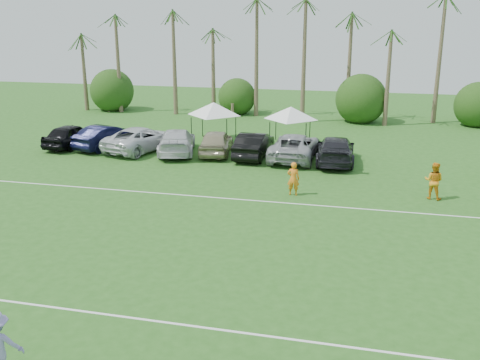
# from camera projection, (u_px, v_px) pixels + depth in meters

# --- Properties ---
(ground) EXTENTS (120.00, 120.00, 0.00)m
(ground) POSITION_uv_depth(u_px,v_px,m) (105.00, 356.00, 14.82)
(ground) COLOR #275A1B
(ground) RESTS_ON ground
(field_lines) EXTENTS (80.00, 12.10, 0.01)m
(field_lines) POSITION_uv_depth(u_px,v_px,m) (195.00, 243.00, 22.27)
(field_lines) COLOR white
(field_lines) RESTS_ON ground
(palm_tree_0) EXTENTS (2.40, 2.40, 8.90)m
(palm_tree_0) POSITION_uv_depth(u_px,v_px,m) (76.00, 36.00, 52.99)
(palm_tree_0) COLOR brown
(palm_tree_0) RESTS_ON ground
(palm_tree_1) EXTENTS (2.40, 2.40, 9.90)m
(palm_tree_1) POSITION_uv_depth(u_px,v_px,m) (122.00, 27.00, 51.62)
(palm_tree_1) COLOR brown
(palm_tree_1) RESTS_ON ground
(palm_tree_2) EXTENTS (2.40, 2.40, 10.90)m
(palm_tree_2) POSITION_uv_depth(u_px,v_px,m) (170.00, 17.00, 50.26)
(palm_tree_2) COLOR brown
(palm_tree_2) RESTS_ON ground
(palm_tree_3) EXTENTS (2.40, 2.40, 11.90)m
(palm_tree_3) POSITION_uv_depth(u_px,v_px,m) (211.00, 7.00, 49.12)
(palm_tree_3) COLOR brown
(palm_tree_3) RESTS_ON ground
(palm_tree_4) EXTENTS (2.40, 2.40, 8.90)m
(palm_tree_4) POSITION_uv_depth(u_px,v_px,m) (253.00, 37.00, 48.96)
(palm_tree_4) COLOR brown
(palm_tree_4) RESTS_ON ground
(palm_tree_5) EXTENTS (2.40, 2.40, 9.90)m
(palm_tree_5) POSITION_uv_depth(u_px,v_px,m) (297.00, 27.00, 47.82)
(palm_tree_5) COLOR brown
(palm_tree_5) RESTS_ON ground
(palm_tree_6) EXTENTS (2.40, 2.40, 10.90)m
(palm_tree_6) POSITION_uv_depth(u_px,v_px,m) (343.00, 17.00, 46.68)
(palm_tree_6) COLOR brown
(palm_tree_6) RESTS_ON ground
(palm_tree_7) EXTENTS (2.40, 2.40, 11.90)m
(palm_tree_7) POSITION_uv_depth(u_px,v_px,m) (391.00, 6.00, 45.54)
(palm_tree_7) COLOR brown
(palm_tree_7) RESTS_ON ground
(palm_tree_8) EXTENTS (2.40, 2.40, 8.90)m
(palm_tree_8) POSITION_uv_depth(u_px,v_px,m) (450.00, 38.00, 45.16)
(palm_tree_8) COLOR brown
(palm_tree_8) RESTS_ON ground
(bush_tree_0) EXTENTS (4.00, 4.00, 4.00)m
(bush_tree_0) POSITION_uv_depth(u_px,v_px,m) (112.00, 93.00, 54.88)
(bush_tree_0) COLOR brown
(bush_tree_0) RESTS_ON ground
(bush_tree_1) EXTENTS (4.00, 4.00, 4.00)m
(bush_tree_1) POSITION_uv_depth(u_px,v_px,m) (235.00, 97.00, 51.97)
(bush_tree_1) COLOR brown
(bush_tree_1) RESTS_ON ground
(bush_tree_2) EXTENTS (4.00, 4.00, 4.00)m
(bush_tree_2) POSITION_uv_depth(u_px,v_px,m) (361.00, 101.00, 49.29)
(bush_tree_2) COLOR brown
(bush_tree_2) RESTS_ON ground
(bush_tree_3) EXTENTS (4.00, 4.00, 4.00)m
(bush_tree_3) POSITION_uv_depth(u_px,v_px,m) (477.00, 105.00, 47.05)
(bush_tree_3) COLOR brown
(bush_tree_3) RESTS_ON ground
(sideline_player_a) EXTENTS (0.66, 0.44, 1.81)m
(sideline_player_a) POSITION_uv_depth(u_px,v_px,m) (293.00, 179.00, 28.23)
(sideline_player_a) COLOR orange
(sideline_player_a) RESTS_ON ground
(sideline_player_b) EXTENTS (1.13, 0.99, 1.96)m
(sideline_player_b) POSITION_uv_depth(u_px,v_px,m) (434.00, 181.00, 27.60)
(sideline_player_b) COLOR orange
(sideline_player_b) RESTS_ON ground
(canopy_tent_left) EXTENTS (4.25, 4.25, 3.45)m
(canopy_tent_left) POSITION_uv_depth(u_px,v_px,m) (214.00, 102.00, 40.59)
(canopy_tent_left) COLOR black
(canopy_tent_left) RESTS_ON ground
(canopy_tent_right) EXTENTS (4.08, 4.08, 3.31)m
(canopy_tent_right) POSITION_uv_depth(u_px,v_px,m) (291.00, 107.00, 39.31)
(canopy_tent_right) COLOR black
(canopy_tent_right) RESTS_ON ground
(parked_car_0) EXTENTS (2.45, 5.18, 1.71)m
(parked_car_0) POSITION_uv_depth(u_px,v_px,m) (71.00, 135.00, 39.07)
(parked_car_0) COLOR black
(parked_car_0) RESTS_ON ground
(parked_car_1) EXTENTS (3.39, 5.50, 1.71)m
(parked_car_1) POSITION_uv_depth(u_px,v_px,m) (107.00, 137.00, 38.66)
(parked_car_1) COLOR black
(parked_car_1) RESTS_ON ground
(parked_car_2) EXTENTS (4.39, 6.69, 1.71)m
(parked_car_2) POSITION_uv_depth(u_px,v_px,m) (141.00, 139.00, 37.95)
(parked_car_2) COLOR silver
(parked_car_2) RESTS_ON ground
(parked_car_3) EXTENTS (3.92, 6.32, 1.71)m
(parked_car_3) POSITION_uv_depth(u_px,v_px,m) (177.00, 141.00, 37.17)
(parked_car_3) COLOR silver
(parked_car_3) RESTS_ON ground
(parked_car_4) EXTENTS (2.72, 5.26, 1.71)m
(parked_car_4) POSITION_uv_depth(u_px,v_px,m) (216.00, 142.00, 36.95)
(parked_car_4) COLOR tan
(parked_car_4) RESTS_ON ground
(parked_car_5) EXTENTS (1.93, 5.23, 1.71)m
(parked_car_5) POSITION_uv_depth(u_px,v_px,m) (254.00, 145.00, 36.10)
(parked_car_5) COLOR black
(parked_car_5) RESTS_ON ground
(parked_car_6) EXTENTS (2.96, 6.21, 1.71)m
(parked_car_6) POSITION_uv_depth(u_px,v_px,m) (295.00, 146.00, 35.65)
(parked_car_6) COLOR #9D9EA2
(parked_car_6) RESTS_ON ground
(parked_car_7) EXTENTS (2.69, 6.00, 1.71)m
(parked_car_7) POSITION_uv_depth(u_px,v_px,m) (336.00, 150.00, 34.72)
(parked_car_7) COLOR black
(parked_car_7) RESTS_ON ground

